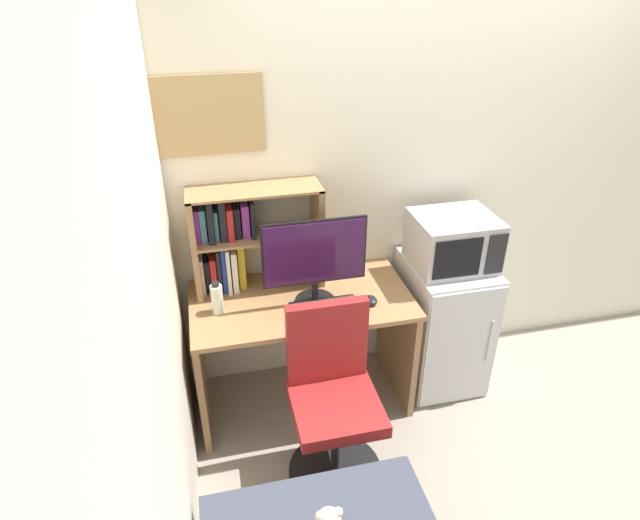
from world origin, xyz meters
The scene contains 12 objects.
wall_back centered at (0.40, 0.02, 1.30)m, with size 6.40×0.04×2.60m, color silver.
wall_left centered at (-1.62, -1.60, 1.30)m, with size 0.04×4.40×2.60m, color silver.
desk centered at (-0.94, -0.33, 0.52)m, with size 1.23×0.65×0.76m.
hutch_bookshelf centered at (-1.24, -0.11, 1.06)m, with size 0.72×0.25×0.59m.
monitor centered at (-0.87, -0.38, 1.04)m, with size 0.56×0.22×0.50m.
keyboard centered at (-0.83, -0.46, 0.77)m, with size 0.37×0.15×0.02m, color #333338.
computer_mouse centered at (-0.57, -0.46, 0.78)m, with size 0.07×0.09×0.04m, color black.
water_bottle centered at (-1.39, -0.35, 0.84)m, with size 0.06×0.06×0.19m.
mini_fridge centered at (-0.04, -0.30, 0.42)m, with size 0.47×0.57×0.84m.
microwave centered at (-0.04, -0.29, 0.99)m, with size 0.46×0.40×0.30m.
desk_chair centered at (-0.88, -0.85, 0.43)m, with size 0.49×0.49×0.98m.
wall_corkboard centered at (-1.34, -0.01, 1.72)m, with size 0.57×0.02×0.40m, color tan.
Camera 1 is at (-1.40, -2.78, 2.43)m, focal length 30.23 mm.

